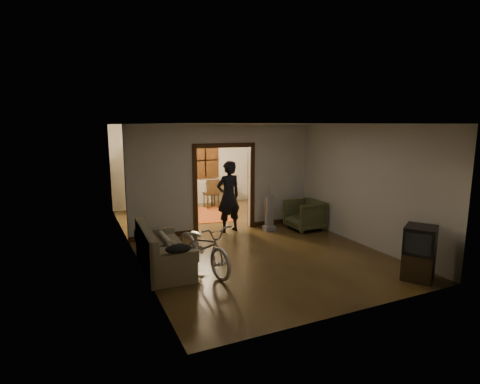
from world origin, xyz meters
TOP-DOWN VIEW (x-y plane):
  - floor at (0.00, 0.00)m, footprint 5.00×8.50m
  - ceiling at (0.00, 0.00)m, footprint 5.00×8.50m
  - wall_back at (0.00, 4.25)m, footprint 5.00×0.02m
  - wall_left at (-2.50, 0.00)m, footprint 0.02×8.50m
  - wall_right at (2.50, 0.00)m, footprint 0.02×8.50m
  - partition_wall at (0.00, 0.75)m, footprint 5.00×0.14m
  - door_casing at (0.00, 0.75)m, footprint 1.74×0.20m
  - far_window at (0.70, 4.21)m, footprint 0.98×0.06m
  - chandelier at (0.00, 2.50)m, footprint 0.24×0.24m
  - light_switch at (1.05, 0.68)m, footprint 0.08×0.01m
  - sofa at (-2.10, -1.35)m, footprint 0.89×1.88m
  - rolled_paper at (-2.00, -1.05)m, footprint 0.10×0.81m
  - jacket at (-2.05, -2.26)m, footprint 0.46×0.34m
  - bicycle at (-1.43, -1.75)m, footprint 1.01×1.93m
  - armchair at (1.99, -0.13)m, footprint 0.89×0.86m
  - tv_stand at (2.01, -3.75)m, footprint 0.75×0.74m
  - crt_tv at (2.01, -3.75)m, footprint 0.76×0.74m
  - vacuum at (1.08, 0.20)m, footprint 0.34×0.30m
  - person at (0.05, 0.54)m, footprint 0.74×0.55m
  - oriental_rug at (-0.06, 2.58)m, footprint 1.93×2.36m
  - locker at (-1.34, 3.67)m, footprint 1.00×0.71m
  - globe at (-1.34, 3.67)m, footprint 0.29×0.29m
  - desk at (1.18, 3.87)m, footprint 1.13×0.86m
  - desk_chair at (0.60, 3.38)m, footprint 0.55×0.55m

SIDE VIEW (x-z plane):
  - floor at x=0.00m, z-range -0.01..0.01m
  - oriental_rug at x=-0.06m, z-range 0.00..0.02m
  - tv_stand at x=2.01m, z-range 0.00..0.51m
  - desk at x=1.18m, z-range 0.00..0.74m
  - armchair at x=1.99m, z-range 0.00..0.80m
  - sofa at x=-2.10m, z-range 0.00..0.85m
  - bicycle at x=-1.43m, z-range 0.00..0.96m
  - vacuum at x=1.08m, z-range 0.00..0.97m
  - desk_chair at x=0.60m, z-range 0.00..1.00m
  - rolled_paper at x=-2.00m, z-range 0.48..0.58m
  - jacket at x=-2.05m, z-range 0.61..0.75m
  - crt_tv at x=2.01m, z-range 0.49..0.99m
  - locker at x=-1.34m, z-range 0.00..1.81m
  - person at x=0.05m, z-range 0.00..1.87m
  - door_casing at x=0.00m, z-range -0.06..2.26m
  - light_switch at x=1.05m, z-range 1.19..1.31m
  - wall_back at x=0.00m, z-range 0.00..2.80m
  - wall_left at x=-2.50m, z-range 0.00..2.80m
  - wall_right at x=2.50m, z-range 0.00..2.80m
  - partition_wall at x=0.00m, z-range 0.00..2.80m
  - far_window at x=0.70m, z-range 0.91..2.19m
  - globe at x=-1.34m, z-range 1.79..2.09m
  - chandelier at x=0.00m, z-range 2.23..2.47m
  - ceiling at x=0.00m, z-range 2.79..2.80m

